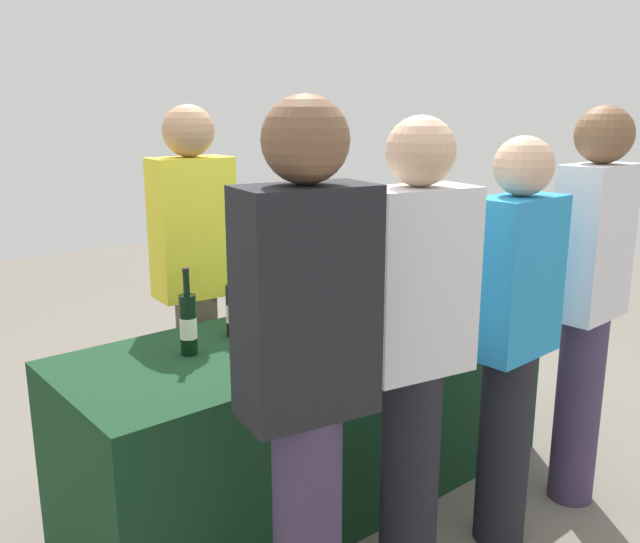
{
  "coord_description": "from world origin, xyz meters",
  "views": [
    {
      "loc": [
        -1.79,
        -2.14,
        1.72
      ],
      "look_at": [
        0.0,
        0.0,
        1.04
      ],
      "focal_mm": 37.96,
      "sensor_mm": 36.0,
      "label": 1
    }
  ],
  "objects_px": {
    "guest_2": "(512,331)",
    "guest_3": "(589,291)",
    "wine_bottle_3": "(301,302)",
    "wine_bottle_0": "(188,324)",
    "wine_bottle_6": "(435,268)",
    "server_pouring": "(195,273)",
    "wine_bottle_2": "(266,300)",
    "wine_bottle_5": "(378,276)",
    "wine_glass_1": "(346,311)",
    "guest_0": "(307,379)",
    "wine_bottle_1": "(235,310)",
    "wine_glass_2": "(374,305)",
    "wine_glass_0": "(291,334)",
    "guest_1": "(414,344)",
    "wine_bottle_4": "(360,283)"
  },
  "relations": [
    {
      "from": "wine_bottle_6",
      "to": "guest_0",
      "type": "relative_size",
      "value": 0.17
    },
    {
      "from": "server_pouring",
      "to": "guest_1",
      "type": "distance_m",
      "value": 1.27
    },
    {
      "from": "wine_glass_1",
      "to": "guest_2",
      "type": "bearing_deg",
      "value": -64.39
    },
    {
      "from": "server_pouring",
      "to": "wine_bottle_5",
      "type": "bearing_deg",
      "value": 157.0
    },
    {
      "from": "wine_bottle_6",
      "to": "server_pouring",
      "type": "relative_size",
      "value": 0.17
    },
    {
      "from": "wine_bottle_6",
      "to": "wine_glass_1",
      "type": "relative_size",
      "value": 2.2
    },
    {
      "from": "wine_bottle_2",
      "to": "wine_bottle_6",
      "type": "bearing_deg",
      "value": -3.08
    },
    {
      "from": "server_pouring",
      "to": "guest_0",
      "type": "height_order",
      "value": "guest_0"
    },
    {
      "from": "guest_2",
      "to": "guest_3",
      "type": "relative_size",
      "value": 0.94
    },
    {
      "from": "wine_bottle_2",
      "to": "server_pouring",
      "type": "distance_m",
      "value": 0.44
    },
    {
      "from": "wine_bottle_5",
      "to": "wine_glass_2",
      "type": "relative_size",
      "value": 2.38
    },
    {
      "from": "guest_0",
      "to": "wine_bottle_2",
      "type": "bearing_deg",
      "value": 71.66
    },
    {
      "from": "wine_glass_2",
      "to": "guest_2",
      "type": "height_order",
      "value": "guest_2"
    },
    {
      "from": "wine_glass_1",
      "to": "guest_0",
      "type": "bearing_deg",
      "value": -138.88
    },
    {
      "from": "guest_3",
      "to": "wine_glass_1",
      "type": "bearing_deg",
      "value": 138.65
    },
    {
      "from": "wine_glass_0",
      "to": "wine_glass_2",
      "type": "relative_size",
      "value": 1.08
    },
    {
      "from": "wine_bottle_5",
      "to": "wine_glass_1",
      "type": "distance_m",
      "value": 0.56
    },
    {
      "from": "wine_glass_0",
      "to": "server_pouring",
      "type": "relative_size",
      "value": 0.08
    },
    {
      "from": "guest_1",
      "to": "guest_2",
      "type": "distance_m",
      "value": 0.49
    },
    {
      "from": "wine_bottle_6",
      "to": "server_pouring",
      "type": "xyz_separation_m",
      "value": [
        -1.15,
        0.48,
        0.07
      ]
    },
    {
      "from": "wine_bottle_3",
      "to": "guest_2",
      "type": "xyz_separation_m",
      "value": [
        0.39,
        -0.81,
        -0.01
      ]
    },
    {
      "from": "wine_bottle_2",
      "to": "wine_glass_2",
      "type": "bearing_deg",
      "value": -37.63
    },
    {
      "from": "wine_glass_1",
      "to": "guest_1",
      "type": "distance_m",
      "value": 0.59
    },
    {
      "from": "wine_bottle_3",
      "to": "wine_glass_0",
      "type": "distance_m",
      "value": 0.4
    },
    {
      "from": "guest_2",
      "to": "guest_3",
      "type": "distance_m",
      "value": 0.51
    },
    {
      "from": "wine_bottle_3",
      "to": "server_pouring",
      "type": "distance_m",
      "value": 0.56
    },
    {
      "from": "guest_0",
      "to": "wine_bottle_5",
      "type": "bearing_deg",
      "value": 48.39
    },
    {
      "from": "server_pouring",
      "to": "guest_2",
      "type": "xyz_separation_m",
      "value": [
        0.61,
        -1.32,
        -0.08
      ]
    },
    {
      "from": "wine_bottle_0",
      "to": "guest_3",
      "type": "height_order",
      "value": "guest_3"
    },
    {
      "from": "server_pouring",
      "to": "wine_bottle_4",
      "type": "bearing_deg",
      "value": 145.86
    },
    {
      "from": "wine_bottle_4",
      "to": "wine_glass_2",
      "type": "distance_m",
      "value": 0.26
    },
    {
      "from": "server_pouring",
      "to": "wine_bottle_2",
      "type": "bearing_deg",
      "value": 108.63
    },
    {
      "from": "guest_1",
      "to": "wine_bottle_0",
      "type": "bearing_deg",
      "value": 132.37
    },
    {
      "from": "wine_bottle_0",
      "to": "wine_bottle_4",
      "type": "height_order",
      "value": "wine_bottle_0"
    },
    {
      "from": "guest_0",
      "to": "wine_glass_1",
      "type": "bearing_deg",
      "value": 51.83
    },
    {
      "from": "wine_bottle_3",
      "to": "wine_bottle_0",
      "type": "bearing_deg",
      "value": -179.88
    },
    {
      "from": "wine_glass_1",
      "to": "guest_3",
      "type": "distance_m",
      "value": 1.03
    },
    {
      "from": "wine_glass_0",
      "to": "guest_0",
      "type": "bearing_deg",
      "value": -123.54
    },
    {
      "from": "wine_bottle_0",
      "to": "wine_bottle_4",
      "type": "distance_m",
      "value": 0.93
    },
    {
      "from": "wine_bottle_1",
      "to": "server_pouring",
      "type": "distance_m",
      "value": 0.45
    },
    {
      "from": "wine_bottle_0",
      "to": "server_pouring",
      "type": "xyz_separation_m",
      "value": [
        0.32,
        0.51,
        0.05
      ]
    },
    {
      "from": "wine_bottle_2",
      "to": "guest_2",
      "type": "bearing_deg",
      "value": -60.55
    },
    {
      "from": "wine_bottle_3",
      "to": "wine_bottle_4",
      "type": "distance_m",
      "value": 0.38
    },
    {
      "from": "wine_bottle_1",
      "to": "guest_0",
      "type": "xyz_separation_m",
      "value": [
        -0.33,
        -0.89,
        0.07
      ]
    },
    {
      "from": "guest_1",
      "to": "guest_3",
      "type": "height_order",
      "value": "guest_3"
    },
    {
      "from": "wine_bottle_5",
      "to": "server_pouring",
      "type": "bearing_deg",
      "value": 152.61
    },
    {
      "from": "server_pouring",
      "to": "wine_bottle_1",
      "type": "bearing_deg",
      "value": 85.86
    },
    {
      "from": "wine_bottle_2",
      "to": "wine_bottle_4",
      "type": "bearing_deg",
      "value": -6.94
    },
    {
      "from": "server_pouring",
      "to": "wine_glass_0",
      "type": "bearing_deg",
      "value": 91.1
    },
    {
      "from": "wine_bottle_2",
      "to": "wine_bottle_5",
      "type": "distance_m",
      "value": 0.69
    }
  ]
}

